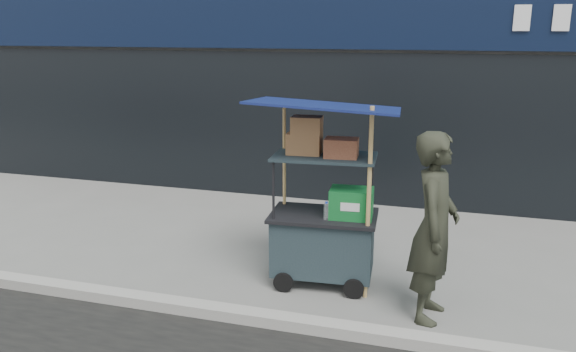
% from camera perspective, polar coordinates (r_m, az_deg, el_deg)
% --- Properties ---
extents(ground, '(80.00, 80.00, 0.00)m').
position_cam_1_polar(ground, '(5.71, 0.59, -14.19)').
color(ground, slate).
rests_on(ground, ground).
extents(curb, '(80.00, 0.18, 0.12)m').
position_cam_1_polar(curb, '(5.51, 0.01, -14.61)').
color(curb, '#9A9991').
rests_on(curb, ground).
extents(vendor_cart, '(1.62, 1.20, 2.08)m').
position_cam_1_polar(vendor_cart, '(6.16, 3.77, -4.56)').
color(vendor_cart, '#1A282D').
rests_on(vendor_cart, ground).
extents(vendor_man, '(0.52, 0.73, 1.86)m').
position_cam_1_polar(vendor_man, '(5.54, 14.65, -5.08)').
color(vendor_man, '#272A1F').
rests_on(vendor_man, ground).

